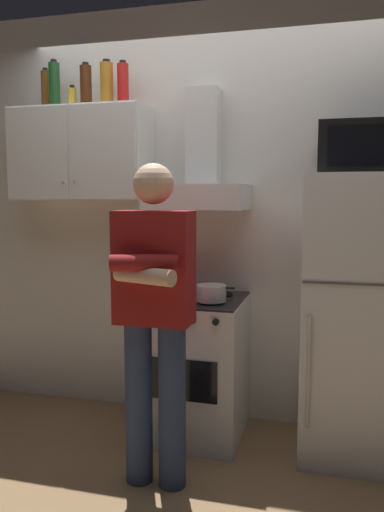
% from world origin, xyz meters
% --- Properties ---
extents(ground_plane, '(7.00, 7.00, 0.00)m').
position_xyz_m(ground_plane, '(0.00, 0.00, 0.00)').
color(ground_plane, olive).
extents(back_wall_tiled, '(4.80, 0.10, 2.70)m').
position_xyz_m(back_wall_tiled, '(0.00, 0.60, 1.35)').
color(back_wall_tiled, silver).
rests_on(back_wall_tiled, ground_plane).
extents(upper_cabinet, '(0.90, 0.37, 0.60)m').
position_xyz_m(upper_cabinet, '(-0.85, 0.37, 1.75)').
color(upper_cabinet, white).
extents(stove_oven, '(0.60, 0.62, 0.87)m').
position_xyz_m(stove_oven, '(-0.05, 0.25, 0.43)').
color(stove_oven, white).
rests_on(stove_oven, ground_plane).
extents(range_hood, '(0.60, 0.44, 0.75)m').
position_xyz_m(range_hood, '(-0.05, 0.38, 1.60)').
color(range_hood, white).
extents(refrigerator, '(0.60, 0.62, 1.60)m').
position_xyz_m(refrigerator, '(0.90, 0.25, 0.80)').
color(refrigerator, silver).
rests_on(refrigerator, ground_plane).
extents(microwave, '(0.48, 0.37, 0.28)m').
position_xyz_m(microwave, '(0.90, 0.27, 1.74)').
color(microwave, black).
rests_on(microwave, refrigerator).
extents(person_standing, '(0.38, 0.33, 1.64)m').
position_xyz_m(person_standing, '(-0.10, -0.36, 0.90)').
color(person_standing, navy).
rests_on(person_standing, ground_plane).
extents(cooking_pot, '(0.28, 0.18, 0.09)m').
position_xyz_m(cooking_pot, '(0.08, 0.13, 0.92)').
color(cooking_pot, '#B7BABF').
rests_on(cooking_pot, stove_oven).
extents(bottle_spice_jar, '(0.05, 0.05, 0.14)m').
position_xyz_m(bottle_spice_jar, '(-0.90, 0.36, 2.11)').
color(bottle_spice_jar, gold).
rests_on(bottle_spice_jar, upper_cabinet).
extents(bottle_rum_dark, '(0.07, 0.07, 0.27)m').
position_xyz_m(bottle_rum_dark, '(-0.80, 0.36, 2.18)').
color(bottle_rum_dark, '#47230F').
rests_on(bottle_rum_dark, upper_cabinet).
extents(bottle_soda_red, '(0.07, 0.07, 0.28)m').
position_xyz_m(bottle_soda_red, '(-0.55, 0.38, 2.18)').
color(bottle_soda_red, red).
rests_on(bottle_soda_red, upper_cabinet).
extents(bottle_beer_brown, '(0.06, 0.06, 0.27)m').
position_xyz_m(bottle_beer_brown, '(-1.12, 0.41, 2.18)').
color(bottle_beer_brown, brown).
rests_on(bottle_beer_brown, upper_cabinet).
extents(bottle_liquor_amber, '(0.08, 0.08, 0.29)m').
position_xyz_m(bottle_liquor_amber, '(-0.66, 0.38, 2.19)').
color(bottle_liquor_amber, '#B7721E').
rests_on(bottle_liquor_amber, upper_cabinet).
extents(bottle_wine_green, '(0.07, 0.07, 0.30)m').
position_xyz_m(bottle_wine_green, '(-1.02, 0.35, 2.20)').
color(bottle_wine_green, '#19471E').
rests_on(bottle_wine_green, upper_cabinet).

